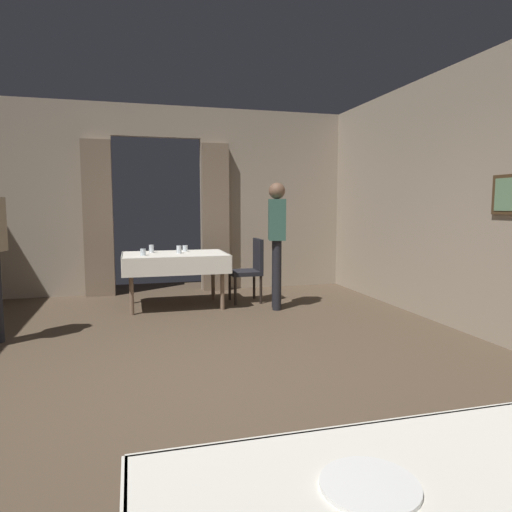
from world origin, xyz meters
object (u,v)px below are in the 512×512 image
(glass_mid_a, at_px, (143,252))
(glass_mid_d, at_px, (185,248))
(chair_mid_right, at_px, (250,267))
(plate_near_c, at_px, (370,486))
(glass_mid_c, at_px, (179,249))
(person_waiter_by_doorway, at_px, (277,234))
(dining_table_mid, at_px, (175,260))
(glass_mid_b, at_px, (151,249))

(glass_mid_a, height_order, glass_mid_d, glass_mid_a)
(chair_mid_right, bearing_deg, plate_near_c, -101.63)
(glass_mid_c, height_order, person_waiter_by_doorway, person_waiter_by_doorway)
(glass_mid_a, distance_m, person_waiter_by_doorway, 1.81)
(dining_table_mid, distance_m, glass_mid_a, 0.48)
(chair_mid_right, relative_size, glass_mid_b, 8.27)
(dining_table_mid, relative_size, glass_mid_a, 15.51)
(plate_near_c, xyz_separation_m, glass_mid_b, (-0.26, 5.74, 0.05))
(person_waiter_by_doorway, bearing_deg, glass_mid_d, 147.03)
(glass_mid_a, distance_m, glass_mid_d, 0.73)
(dining_table_mid, bearing_deg, glass_mid_c, 0.54)
(glass_mid_b, height_order, glass_mid_d, glass_mid_b)
(chair_mid_right, relative_size, glass_mid_c, 8.51)
(chair_mid_right, distance_m, glass_mid_a, 1.57)
(plate_near_c, distance_m, person_waiter_by_doorway, 5.24)
(dining_table_mid, distance_m, glass_mid_c, 0.15)
(plate_near_c, relative_size, person_waiter_by_doorway, 0.14)
(dining_table_mid, bearing_deg, plate_near_c, -90.53)
(glass_mid_b, distance_m, glass_mid_d, 0.48)
(plate_near_c, relative_size, glass_mid_a, 2.58)
(dining_table_mid, bearing_deg, chair_mid_right, 2.64)
(dining_table_mid, xyz_separation_m, glass_mid_a, (-0.43, -0.16, 0.13))
(dining_table_mid, height_order, person_waiter_by_doorway, person_waiter_by_doorway)
(glass_mid_d, relative_size, person_waiter_by_doorway, 0.05)
(dining_table_mid, xyz_separation_m, chair_mid_right, (1.10, 0.05, -0.15))
(glass_mid_b, relative_size, glass_mid_c, 1.03)
(plate_near_c, distance_m, glass_mid_c, 5.55)
(glass_mid_a, distance_m, glass_mid_b, 0.37)
(glass_mid_d, bearing_deg, glass_mid_a, -145.98)
(chair_mid_right, relative_size, plate_near_c, 3.91)
(glass_mid_a, bearing_deg, plate_near_c, -85.93)
(glass_mid_a, height_order, person_waiter_by_doorway, person_waiter_by_doorway)
(glass_mid_a, relative_size, glass_mid_b, 0.82)
(dining_table_mid, height_order, glass_mid_b, glass_mid_b)
(chair_mid_right, height_order, glass_mid_c, chair_mid_right)
(glass_mid_b, bearing_deg, glass_mid_d, 7.11)
(dining_table_mid, height_order, glass_mid_d, glass_mid_d)
(dining_table_mid, bearing_deg, person_waiter_by_doorway, -20.65)
(chair_mid_right, distance_m, glass_mid_b, 1.45)
(dining_table_mid, xyz_separation_m, glass_mid_c, (0.06, 0.00, 0.14))
(chair_mid_right, bearing_deg, glass_mid_d, 167.89)
(plate_near_c, xyz_separation_m, glass_mid_d, (0.22, 5.80, 0.04))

